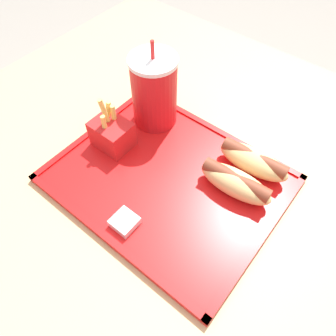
% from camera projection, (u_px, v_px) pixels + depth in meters
% --- Properties ---
extents(ground_plane, '(8.00, 8.00, 0.00)m').
position_uv_depth(ground_plane, '(183.00, 294.00, 1.18)').
color(ground_plane, gray).
extents(dining_table, '(1.17, 0.97, 0.71)m').
position_uv_depth(dining_table, '(188.00, 256.00, 0.89)').
color(dining_table, tan).
rests_on(dining_table, ground_plane).
extents(food_tray, '(0.40, 0.33, 0.01)m').
position_uv_depth(food_tray, '(168.00, 179.00, 0.61)').
color(food_tray, red).
rests_on(food_tray, dining_table).
extents(soda_cup, '(0.09, 0.09, 0.18)m').
position_uv_depth(soda_cup, '(154.00, 91.00, 0.64)').
color(soda_cup, red).
rests_on(soda_cup, food_tray).
extents(hot_dog_far, '(0.14, 0.06, 0.05)m').
position_uv_depth(hot_dog_far, '(254.00, 161.00, 0.60)').
color(hot_dog_far, '#DBB270').
rests_on(hot_dog_far, food_tray).
extents(hot_dog_near, '(0.14, 0.06, 0.05)m').
position_uv_depth(hot_dog_near, '(236.00, 182.00, 0.57)').
color(hot_dog_near, '#DBB270').
rests_on(hot_dog_near, food_tray).
extents(fries_carton, '(0.07, 0.06, 0.11)m').
position_uv_depth(fries_carton, '(112.00, 133.00, 0.63)').
color(fries_carton, red).
rests_on(fries_carton, food_tray).
extents(sauce_cup_mayo, '(0.04, 0.04, 0.02)m').
position_uv_depth(sauce_cup_mayo, '(125.00, 222.00, 0.54)').
color(sauce_cup_mayo, silver).
rests_on(sauce_cup_mayo, food_tray).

